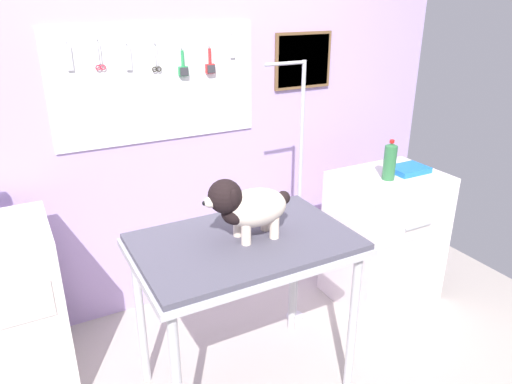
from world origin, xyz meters
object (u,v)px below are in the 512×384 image
dog (247,206)px  soda_bottle (390,161)px  grooming_arm (298,211)px  cabinet_right (384,237)px  grooming_table (245,255)px

dog → soda_bottle: size_ratio=1.73×
grooming_arm → soda_bottle: (0.61, -0.09, 0.24)m
grooming_arm → cabinet_right: 0.75m
grooming_table → dog: bearing=-13.8°
grooming_table → grooming_arm: grooming_arm is taller
grooming_arm → dog: 0.70m
grooming_table → dog: (0.01, -0.00, 0.26)m
soda_bottle → cabinet_right: bearing=33.4°
soda_bottle → grooming_table: bearing=-166.5°
grooming_arm → dog: grooming_arm is taller
grooming_table → grooming_arm: size_ratio=0.64×
grooming_arm → soda_bottle: size_ratio=6.43×
cabinet_right → grooming_arm: bearing=176.3°
dog → grooming_table: bearing=166.2°
grooming_arm → dog: size_ratio=3.72×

